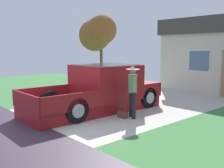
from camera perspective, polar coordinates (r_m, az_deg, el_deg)
pickup_truck at (r=9.91m, az=-1.95°, el=-1.17°), size 2.18×5.30×1.72m
person_with_hat at (r=8.72m, az=4.50°, el=-0.71°), size 0.45×0.45×1.75m
handbag at (r=8.85m, az=2.29°, el=-6.53°), size 0.35×0.17×0.43m
front_yard_tree at (r=17.24m, az=-3.09°, el=11.02°), size 2.53×2.13×4.45m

